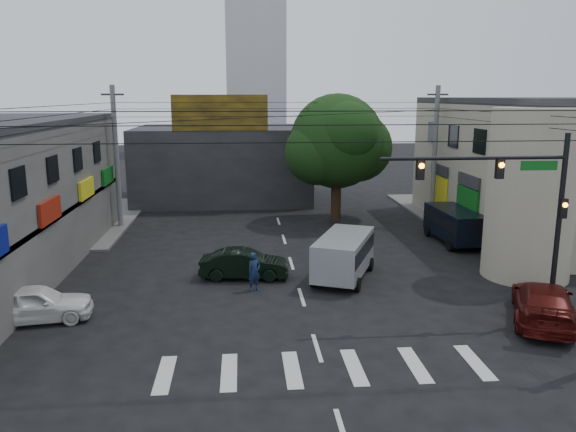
{
  "coord_description": "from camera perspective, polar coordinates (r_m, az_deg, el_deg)",
  "views": [
    {
      "loc": [
        -2.5,
        -20.85,
        8.55
      ],
      "look_at": [
        -0.42,
        4.0,
        3.17
      ],
      "focal_mm": 35.0,
      "sensor_mm": 36.0,
      "label": 1
    }
  ],
  "objects": [
    {
      "name": "billboard",
      "position": [
        41.99,
        -6.94,
        10.37
      ],
      "size": [
        7.0,
        0.3,
        2.6
      ],
      "primitive_type": "cube",
      "color": "olive",
      "rests_on": "building_far"
    },
    {
      "name": "dark_sedan",
      "position": [
        26.85,
        -4.44,
        -4.89
      ],
      "size": [
        2.19,
        4.45,
        1.38
      ],
      "primitive_type": "imported",
      "rotation": [
        0.0,
        0.0,
        1.48
      ],
      "color": "black",
      "rests_on": "ground"
    },
    {
      "name": "sidewalk_far_right",
      "position": [
        44.73,
        22.6,
        0.3
      ],
      "size": [
        16.0,
        16.0,
        0.15
      ],
      "primitive_type": "cube",
      "color": "#514F4C",
      "rests_on": "ground"
    },
    {
      "name": "sidewalk_far_left",
      "position": [
        42.67,
        -25.97,
        -0.53
      ],
      "size": [
        16.0,
        16.0,
        0.15
      ],
      "primitive_type": "cube",
      "color": "#514F4C",
      "rests_on": "ground"
    },
    {
      "name": "utility_pole_far_left",
      "position": [
        37.91,
        -17.02,
        5.66
      ],
      "size": [
        0.32,
        0.32,
        9.2
      ],
      "primitive_type": "cylinder",
      "color": "#59595B",
      "rests_on": "ground"
    },
    {
      "name": "tower_distant",
      "position": [
        91.87,
        -3.38,
        20.56
      ],
      "size": [
        9.0,
        9.0,
        44.0
      ],
      "primitive_type": "cube",
      "color": "silver",
      "rests_on": "ground"
    },
    {
      "name": "maroon_sedan",
      "position": [
        23.88,
        24.5,
        -8.0
      ],
      "size": [
        6.15,
        6.9,
        1.53
      ],
      "primitive_type": "imported",
      "rotation": [
        0.0,
        0.0,
        2.71
      ],
      "color": "#400B09",
      "rests_on": "ground"
    },
    {
      "name": "building_right",
      "position": [
        39.83,
        26.32,
        4.35
      ],
      "size": [
        14.0,
        18.0,
        8.0
      ],
      "primitive_type": "cube",
      "color": "#9F987E",
      "rests_on": "ground"
    },
    {
      "name": "corner_column",
      "position": [
        28.64,
        23.43,
        2.02
      ],
      "size": [
        4.0,
        4.0,
        8.0
      ],
      "primitive_type": "cylinder",
      "color": "#9F987E",
      "rests_on": "ground"
    },
    {
      "name": "traffic_officer",
      "position": [
        25.05,
        -3.45,
        -5.69
      ],
      "size": [
        1.02,
        1.0,
        1.75
      ],
      "primitive_type": "imported",
      "rotation": [
        0.0,
        0.0,
        0.57
      ],
      "color": "#11213E",
      "rests_on": "ground"
    },
    {
      "name": "ground",
      "position": [
        22.67,
        1.94,
        -10.0
      ],
      "size": [
        160.0,
        160.0,
        0.0
      ],
      "primitive_type": "plane",
      "color": "black",
      "rests_on": "ground"
    },
    {
      "name": "white_compact",
      "position": [
        23.86,
        -24.32,
        -8.1
      ],
      "size": [
        2.9,
        4.72,
        1.45
      ],
      "primitive_type": "imported",
      "rotation": [
        0.0,
        0.0,
        1.71
      ],
      "color": "white",
      "rests_on": "ground"
    },
    {
      "name": "silver_minivan",
      "position": [
        26.76,
        5.68,
        -4.19
      ],
      "size": [
        6.28,
        5.49,
        2.08
      ],
      "primitive_type": null,
      "rotation": [
        0.0,
        0.0,
        1.17
      ],
      "color": "#9E9FA5",
      "rests_on": "ground"
    },
    {
      "name": "navy_van",
      "position": [
        34.4,
        16.54,
        -1.02
      ],
      "size": [
        5.17,
        2.31,
        2.01
      ],
      "primitive_type": null,
      "rotation": [
        0.0,
        0.0,
        1.61
      ],
      "color": "black",
      "rests_on": "ground"
    },
    {
      "name": "street_tree",
      "position": [
        38.52,
        4.99,
        7.54
      ],
      "size": [
        6.4,
        6.4,
        8.7
      ],
      "color": "black",
      "rests_on": "ground"
    },
    {
      "name": "traffic_gantry",
      "position": [
        22.67,
        22.4,
        1.8
      ],
      "size": [
        7.1,
        0.35,
        7.2
      ],
      "color": "black",
      "rests_on": "ground"
    },
    {
      "name": "building_far",
      "position": [
        47.2,
        -6.6,
        5.33
      ],
      "size": [
        14.0,
        10.0,
        6.0
      ],
      "primitive_type": "cube",
      "color": "#232326",
      "rests_on": "ground"
    },
    {
      "name": "utility_pole_far_right",
      "position": [
        39.27,
        14.66,
        6.0
      ],
      "size": [
        0.32,
        0.32,
        9.2
      ],
      "primitive_type": "cylinder",
      "color": "#59595B",
      "rests_on": "ground"
    }
  ]
}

